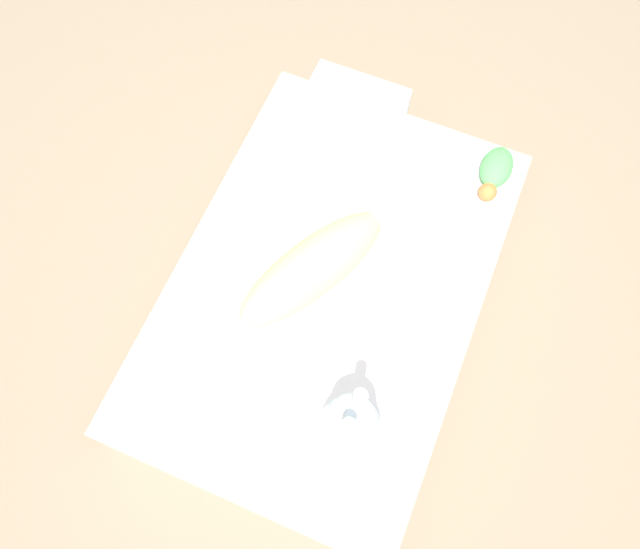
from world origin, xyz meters
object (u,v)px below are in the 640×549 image
(swaddled_baby, at_px, (325,259))
(turtle_plush, at_px, (495,171))
(bunny_plush, at_px, (351,424))
(pillow, at_px, (347,122))

(swaddled_baby, height_order, turtle_plush, swaddled_baby)
(bunny_plush, relative_size, turtle_plush, 1.70)
(pillow, bearing_deg, swaddled_baby, 14.25)
(pillow, distance_m, bunny_plush, 0.91)
(bunny_plush, distance_m, turtle_plush, 0.88)
(bunny_plush, height_order, turtle_plush, bunny_plush)
(swaddled_baby, distance_m, pillow, 0.47)
(swaddled_baby, xyz_separation_m, turtle_plush, (-0.47, 0.35, -0.04))
(swaddled_baby, xyz_separation_m, pillow, (-0.45, -0.11, -0.02))
(turtle_plush, bearing_deg, swaddled_baby, -36.74)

